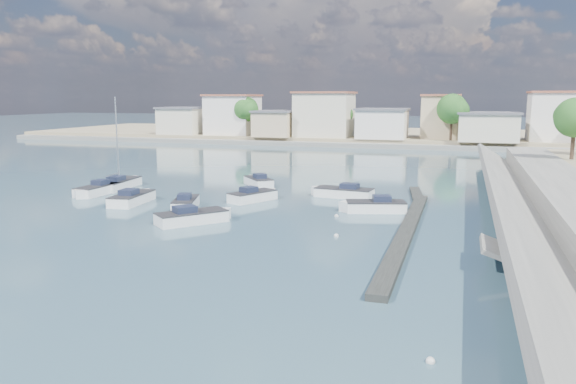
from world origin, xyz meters
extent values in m
plane|color=#2D4B5A|center=(0.00, 40.00, 0.00)|extent=(400.00, 400.00, 0.00)
cube|color=slate|center=(14.15, 13.00, 0.90)|extent=(4.17, 90.00, 2.86)
cube|color=slate|center=(14.00, 4.00, 0.40)|extent=(5.31, 3.50, 1.94)
cube|color=black|center=(7.00, 10.00, 0.17)|extent=(1.00, 26.00, 0.35)
cube|color=black|center=(6.50, 24.00, 0.15)|extent=(2.00, 8.05, 0.30)
cube|color=gray|center=(0.00, 92.00, 0.70)|extent=(160.00, 40.00, 1.40)
cube|color=slate|center=(0.00, 71.00, 0.40)|extent=(160.00, 2.50, 0.80)
cube|color=beige|center=(-44.00, 76.00, 3.90)|extent=(8.00, 8.00, 5.00)
cube|color=#595960|center=(-44.00, 76.00, 6.58)|extent=(8.48, 8.48, 0.35)
cube|color=white|center=(-34.00, 78.00, 5.15)|extent=(9.00, 9.00, 7.50)
cube|color=#99513D|center=(-34.00, 78.00, 9.08)|extent=(9.54, 9.54, 0.35)
cube|color=#CFB68E|center=(-24.00, 75.00, 3.65)|extent=(7.00, 8.00, 4.50)
cube|color=#595960|center=(-24.00, 75.00, 6.08)|extent=(7.42, 8.48, 0.35)
cube|color=beige|center=(-15.00, 77.00, 5.40)|extent=(10.00, 9.00, 8.00)
cube|color=#99513D|center=(-15.00, 77.00, 9.58)|extent=(10.60, 9.54, 0.35)
cube|color=white|center=(-4.00, 76.00, 3.90)|extent=(8.50, 8.50, 5.00)
cube|color=#595960|center=(-4.00, 76.00, 6.58)|extent=(9.01, 9.01, 0.35)
cube|color=#CFB68E|center=(6.00, 79.00, 5.15)|extent=(6.50, 7.50, 7.50)
cube|color=#99513D|center=(6.00, 79.00, 9.08)|extent=(6.89, 7.95, 0.35)
cube|color=beige|center=(14.00, 75.00, 3.65)|extent=(9.50, 9.00, 4.50)
cube|color=#595960|center=(14.00, 75.00, 6.08)|extent=(10.07, 9.54, 0.35)
cube|color=white|center=(24.00, 78.00, 5.40)|extent=(7.00, 8.00, 8.00)
cube|color=#99513D|center=(24.00, 78.00, 9.58)|extent=(7.42, 8.48, 0.35)
cylinder|color=#38281E|center=(-30.00, 75.00, 3.09)|extent=(0.44, 0.44, 3.38)
sphere|color=#1B4C19|center=(-30.00, 75.00, 6.43)|extent=(4.80, 4.80, 4.80)
sphere|color=#1B4C19|center=(-29.10, 74.40, 6.20)|extent=(3.60, 3.60, 3.60)
sphere|color=#1B4C19|center=(-30.75, 75.45, 6.58)|extent=(3.30, 3.30, 3.30)
cylinder|color=#38281E|center=(-12.00, 78.00, 2.86)|extent=(0.44, 0.44, 2.93)
sphere|color=#1B4C19|center=(-12.00, 78.00, 5.75)|extent=(4.16, 4.16, 4.16)
sphere|color=#1B4C19|center=(-11.22, 77.48, 5.56)|extent=(3.12, 3.12, 3.12)
sphere|color=#1B4C19|center=(-12.65, 78.39, 5.88)|extent=(2.86, 2.86, 2.86)
cylinder|color=#38281E|center=(8.00, 74.00, 3.20)|extent=(0.44, 0.44, 3.60)
sphere|color=#1B4C19|center=(8.00, 74.00, 6.76)|extent=(5.12, 5.12, 5.12)
sphere|color=#1B4C19|center=(8.96, 73.36, 6.52)|extent=(3.84, 3.84, 3.84)
sphere|color=#1B4C19|center=(7.20, 74.48, 6.92)|extent=(3.52, 3.52, 3.52)
cylinder|color=#38281E|center=(24.00, 77.00, 2.97)|extent=(0.44, 0.44, 3.15)
sphere|color=#1B4C19|center=(24.00, 77.00, 6.09)|extent=(4.48, 4.48, 4.48)
sphere|color=#1B4C19|center=(24.84, 76.44, 5.88)|extent=(3.36, 3.36, 3.36)
sphere|color=#1B4C19|center=(23.30, 77.42, 6.23)|extent=(3.08, 3.08, 3.08)
cylinder|color=#38281E|center=(22.00, 44.00, 3.38)|extent=(0.44, 0.44, 3.15)
sphere|color=#1B4C19|center=(22.00, 44.00, 6.49)|extent=(4.48, 4.48, 4.48)
sphere|color=#1B4C19|center=(21.30, 44.42, 6.63)|extent=(3.08, 3.08, 3.08)
cube|color=white|center=(-10.60, 13.13, 0.30)|extent=(2.80, 4.41, 1.00)
cube|color=white|center=(-11.15, 14.81, 0.30)|extent=(1.53, 1.53, 1.00)
cube|color=#262628|center=(-10.60, 13.13, 0.80)|extent=(2.83, 4.42, 0.08)
cube|color=#1D243B|center=(-10.48, 12.74, 1.04)|extent=(1.33, 1.48, 0.48)
cube|color=white|center=(-6.71, 17.80, 0.30)|extent=(3.50, 4.59, 1.00)
cube|color=white|center=(-5.87, 19.42, 0.30)|extent=(1.54, 1.54, 1.00)
cube|color=#262628|center=(-6.71, 17.80, 0.80)|extent=(3.53, 4.60, 0.08)
cube|color=#1D243B|center=(-6.91, 17.42, 1.04)|extent=(1.54, 1.63, 0.48)
cube|color=white|center=(0.35, 21.96, 0.30)|extent=(5.23, 2.51, 1.00)
cube|color=white|center=(-1.81, 22.22, 0.30)|extent=(1.90, 1.90, 1.00)
cube|color=#262628|center=(0.35, 21.96, 0.80)|extent=(5.24, 2.55, 0.08)
cube|color=#1D243B|center=(0.85, 21.89, 1.04)|extent=(1.64, 1.36, 0.48)
cube|color=white|center=(4.00, 16.46, 0.30)|extent=(4.85, 3.03, 1.00)
cube|color=white|center=(2.15, 15.93, 0.30)|extent=(1.77, 1.77, 1.00)
cube|color=#262628|center=(4.00, 16.46, 0.80)|extent=(4.86, 3.06, 0.08)
cube|color=#1D243B|center=(4.43, 16.59, 1.04)|extent=(1.62, 1.48, 0.48)
cube|color=white|center=(-15.91, 13.76, 0.30)|extent=(2.37, 5.07, 1.00)
cube|color=white|center=(-16.10, 15.87, 0.30)|extent=(1.94, 1.94, 1.00)
cube|color=#262628|center=(-15.91, 13.76, 0.80)|extent=(2.41, 5.08, 0.08)
cube|color=#1D243B|center=(-15.87, 13.27, 1.04)|extent=(1.33, 1.58, 0.48)
cube|color=white|center=(-9.12, 25.70, 0.30)|extent=(4.03, 4.32, 1.00)
cube|color=white|center=(-10.30, 27.08, 0.30)|extent=(1.29, 1.29, 1.00)
cube|color=#262628|center=(-9.12, 25.70, 0.80)|extent=(4.06, 4.34, 0.08)
cube|color=#1D243B|center=(-8.85, 25.38, 1.04)|extent=(1.62, 1.65, 0.48)
cube|color=white|center=(-21.41, 16.68, 0.30)|extent=(1.92, 4.72, 1.00)
cube|color=white|center=(-21.48, 14.67, 0.30)|extent=(1.76, 1.76, 1.00)
cube|color=#262628|center=(-21.41, 16.68, 0.80)|extent=(1.96, 4.72, 0.08)
cube|color=#1D243B|center=(-21.39, 17.15, 1.04)|extent=(1.14, 1.44, 0.48)
cube|color=white|center=(-7.76, 8.60, 0.30)|extent=(4.66, 4.99, 1.00)
cube|color=white|center=(-6.39, 10.20, 0.30)|extent=(1.46, 1.46, 1.00)
cube|color=#262628|center=(-7.76, 8.60, 0.80)|extent=(4.69, 5.01, 0.08)
cube|color=#1D243B|center=(-8.08, 8.23, 1.04)|extent=(1.87, 1.90, 0.48)
cube|color=white|center=(-21.51, 20.25, 0.30)|extent=(2.52, 5.95, 1.00)
cube|color=white|center=(-21.78, 22.78, 0.30)|extent=(1.92, 1.92, 1.00)
cube|color=#262628|center=(-21.51, 20.25, 0.80)|extent=(2.56, 5.95, 0.08)
cube|color=#1D243B|center=(-21.45, 19.68, 1.04)|extent=(1.37, 1.85, 0.48)
cylinder|color=silver|center=(-21.51, 20.25, 4.80)|extent=(0.12, 0.12, 8.00)
cylinder|color=silver|center=(-21.39, 19.06, 1.50)|extent=(0.33, 2.40, 0.08)
sphere|color=silver|center=(2.82, 7.82, 0.05)|extent=(0.32, 0.32, 0.32)
sphere|color=silver|center=(1.52, 13.70, 0.05)|extent=(0.32, 0.32, 0.32)
sphere|color=silver|center=(9.58, -8.00, 0.05)|extent=(0.32, 0.32, 0.32)
sphere|color=silver|center=(13.00, 17.83, 0.05)|extent=(0.32, 0.32, 0.32)
sphere|color=silver|center=(2.36, 24.29, 0.05)|extent=(0.32, 0.32, 0.32)
sphere|color=silver|center=(13.00, 34.58, 0.05)|extent=(0.32, 0.32, 0.32)
camera|label=1|loc=(10.29, -26.16, 8.79)|focal=35.00mm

